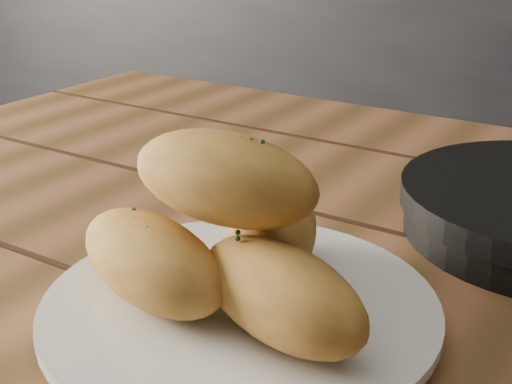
# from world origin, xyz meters

# --- Properties ---
(counter) EXTENTS (2.80, 0.60, 0.90)m
(counter) POSITION_xyz_m (0.00, 1.70, 0.45)
(counter) COLOR black
(counter) RESTS_ON ground
(plate) EXTENTS (0.27, 0.27, 0.02)m
(plate) POSITION_xyz_m (0.16, 0.39, 0.76)
(plate) COLOR white
(plate) RESTS_ON table
(bread_rolls) EXTENTS (0.24, 0.20, 0.12)m
(bread_rolls) POSITION_xyz_m (0.16, 0.39, 0.81)
(bread_rolls) COLOR gold
(bread_rolls) RESTS_ON plate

